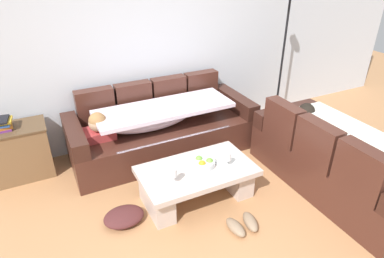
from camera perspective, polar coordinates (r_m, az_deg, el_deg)
The scene contains 14 objects.
ground_plane at distance 3.37m, azimuth 5.75°, elevation -16.92°, with size 14.00×14.00×0.00m, color #B27C4F.
back_wall at distance 4.45m, azimuth -8.42°, elevation 14.57°, with size 9.00×0.10×2.70m, color silver.
couch_along_wall at distance 4.34m, azimuth -5.51°, elevation -0.06°, with size 2.35×0.92×0.88m.
couch_near_window at distance 4.03m, azimuth 23.36°, elevation -4.91°, with size 0.92×1.95×0.88m.
coffee_table at distance 3.57m, azimuth 0.82°, elevation -8.63°, with size 1.20×0.68×0.38m.
fruit_bowl at distance 3.51m, azimuth 1.77°, elevation -5.73°, with size 0.28×0.28×0.10m.
wine_glass_near_left at distance 3.23m, azimuth -3.16°, elevation -7.56°, with size 0.07×0.07×0.17m.
wine_glass_near_right at distance 3.48m, azimuth 6.14°, elevation -4.80°, with size 0.07×0.07×0.17m.
open_magazine at distance 3.62m, azimuth 6.20°, elevation -5.47°, with size 0.28×0.21×0.01m, color white.
side_cabinet at distance 4.36m, azimuth -27.70°, elevation -3.56°, with size 0.72×0.44×0.64m.
book_stack_on_cabinet at distance 4.20m, azimuth -29.52°, elevation 0.82°, with size 0.19×0.25×0.13m.
floor_lamp at distance 5.13m, azimuth 15.29°, elevation 13.00°, with size 0.33×0.31×1.95m.
pair_of_shoes at distance 3.39m, azimuth 8.72°, elevation -15.84°, with size 0.33×0.29×0.09m.
crumpled_garment at distance 3.47m, azimuth -11.57°, elevation -14.48°, with size 0.40×0.32×0.12m, color #4C2323.
Camera 1 is at (-1.34, -1.97, 2.39)m, focal length 31.17 mm.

